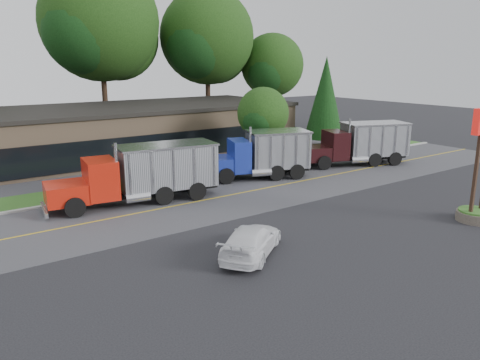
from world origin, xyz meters
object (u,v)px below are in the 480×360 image
object	(u,v)px
dump_truck_maroon	(361,142)
rally_car	(251,241)
dump_truck_red	(145,172)
bilo_sign	(479,184)
dump_truck_blue	(264,153)

from	to	relation	value
dump_truck_maroon	rally_car	world-z (taller)	dump_truck_maroon
dump_truck_red	dump_truck_maroon	world-z (taller)	same
rally_car	bilo_sign	bearing A→B (deg)	-141.36
dump_truck_red	rally_car	size ratio (longest dim) A/B	2.26
dump_truck_red	dump_truck_maroon	bearing A→B (deg)	-173.52
dump_truck_blue	dump_truck_red	bearing A→B (deg)	24.30
dump_truck_red	dump_truck_maroon	distance (m)	18.64
bilo_sign	dump_truck_maroon	size ratio (longest dim) A/B	0.66
bilo_sign	dump_truck_blue	size ratio (longest dim) A/B	0.78
bilo_sign	dump_truck_maroon	xyz separation A→B (m)	(5.97, 12.88, -0.22)
dump_truck_blue	rally_car	size ratio (longest dim) A/B	1.69
bilo_sign	dump_truck_blue	xyz separation A→B (m)	(-3.16, 13.93, -0.22)
dump_truck_blue	dump_truck_maroon	world-z (taller)	same
dump_truck_red	dump_truck_blue	bearing A→B (deg)	-168.56
bilo_sign	rally_car	bearing A→B (deg)	165.01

